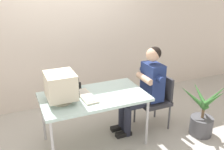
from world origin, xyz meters
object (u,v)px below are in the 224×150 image
(keyboard, at_px, (86,96))
(person_seated, at_px, (145,87))
(office_chair, at_px, (156,98))
(potted_plant, at_px, (202,117))
(desk_mug, at_px, (78,86))
(desk, at_px, (94,99))
(crt_monitor, at_px, (61,86))

(keyboard, xyz_separation_m, person_seated, (0.93, 0.06, -0.05))
(office_chair, bearing_deg, potted_plant, -45.64)
(keyboard, xyz_separation_m, desk_mug, (-0.01, 0.31, 0.03))
(desk, relative_size, office_chair, 1.73)
(person_seated, height_order, desk_mug, person_seated)
(desk, xyz_separation_m, person_seated, (0.82, 0.05, 0.01))
(person_seated, bearing_deg, desk, -176.56)
(crt_monitor, height_order, desk_mug, crt_monitor)
(keyboard, relative_size, desk_mug, 5.45)
(desk, distance_m, potted_plant, 1.62)
(keyboard, distance_m, desk_mug, 0.31)
(person_seated, relative_size, desk_mug, 14.24)
(office_chair, relative_size, person_seated, 0.63)
(office_chair, height_order, person_seated, person_seated)
(crt_monitor, bearing_deg, office_chair, 2.53)
(crt_monitor, bearing_deg, potted_plant, -12.65)
(office_chair, relative_size, potted_plant, 0.99)
(desk, relative_size, person_seated, 1.09)
(potted_plant, bearing_deg, keyboard, 164.74)
(office_chair, bearing_deg, person_seated, 180.00)
(crt_monitor, bearing_deg, person_seated, 2.93)
(desk, xyz_separation_m, desk_mug, (-0.12, 0.30, 0.09))
(crt_monitor, xyz_separation_m, person_seated, (1.25, 0.06, -0.25))
(crt_monitor, xyz_separation_m, office_chair, (1.44, 0.06, -0.47))
(desk, height_order, desk_mug, desk_mug)
(office_chair, bearing_deg, crt_monitor, -177.47)
(crt_monitor, relative_size, person_seated, 0.31)
(crt_monitor, relative_size, potted_plant, 0.48)
(desk, xyz_separation_m, keyboard, (-0.10, -0.01, 0.06))
(office_chair, xyz_separation_m, desk_mug, (-1.14, 0.25, 0.30))
(crt_monitor, bearing_deg, desk, 1.95)
(keyboard, bearing_deg, potted_plant, -15.26)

